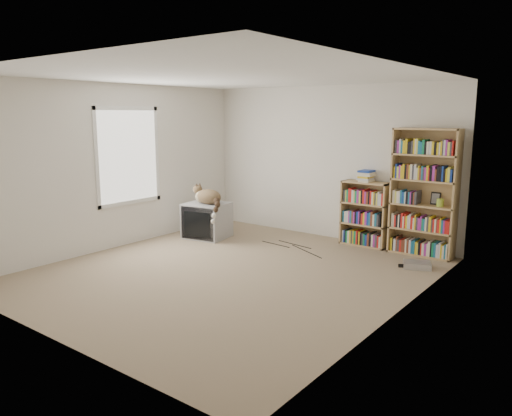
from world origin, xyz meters
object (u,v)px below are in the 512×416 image
Objects in this scene: cat at (209,199)px; bookcase_tall at (424,196)px; crt_tv at (207,220)px; dvd_player at (417,265)px; bookcase_short at (365,216)px.

cat is 0.38× the size of bookcase_tall.
crt_tv reaches higher than dvd_player.
bookcase_short is at bearing -179.89° from bookcase_tall.
cat is at bearing -158.78° from bookcase_tall.
bookcase_tall is (3.10, 1.20, 0.20)m from cat.
dvd_player is at bearing -74.37° from bookcase_tall.
bookcase_tall is at bearing 8.90° from crt_tv.
bookcase_tall is at bearing 82.08° from dvd_player.
cat is 3.40m from dvd_player.
crt_tv is at bearing -154.03° from bookcase_short.
bookcase_short reaches higher than cat.
cat is at bearing 165.40° from dvd_player.
crt_tv is 2.15× the size of dvd_player.
bookcase_tall reaches higher than dvd_player.
bookcase_tall is 1.82× the size of bookcase_short.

